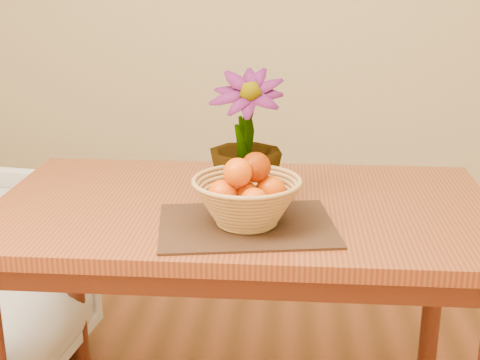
{
  "coord_description": "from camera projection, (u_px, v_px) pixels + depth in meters",
  "views": [
    {
      "loc": [
        0.13,
        -1.45,
        1.39
      ],
      "look_at": [
        0.0,
        0.16,
        0.86
      ],
      "focal_mm": 50.0,
      "sensor_mm": 36.0,
      "label": 1
    }
  ],
  "objects": [
    {
      "name": "table",
      "position": [
        244.0,
        232.0,
        1.89
      ],
      "size": [
        1.4,
        0.8,
        0.75
      ],
      "color": "brown",
      "rests_on": "floor"
    },
    {
      "name": "placemat",
      "position": [
        247.0,
        225.0,
        1.7
      ],
      "size": [
        0.49,
        0.4,
        0.01
      ],
      "primitive_type": "cube",
      "rotation": [
        0.0,
        0.0,
        0.16
      ],
      "color": "#331E12",
      "rests_on": "table"
    },
    {
      "name": "wicker_basket",
      "position": [
        247.0,
        203.0,
        1.68
      ],
      "size": [
        0.28,
        0.28,
        0.11
      ],
      "color": "#A17D43",
      "rests_on": "placemat"
    },
    {
      "name": "orange_pile",
      "position": [
        248.0,
        183.0,
        1.67
      ],
      "size": [
        0.19,
        0.19,
        0.14
      ],
      "rotation": [
        0.0,
        0.0,
        -0.25
      ],
      "color": "#E35203",
      "rests_on": "wicker_basket"
    },
    {
      "name": "potted_plant",
      "position": [
        246.0,
        138.0,
        1.82
      ],
      "size": [
        0.22,
        0.22,
        0.37
      ],
      "primitive_type": "imported",
      "rotation": [
        0.0,
        0.0,
        -0.09
      ],
      "color": "#1B4D16",
      "rests_on": "table"
    }
  ]
}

